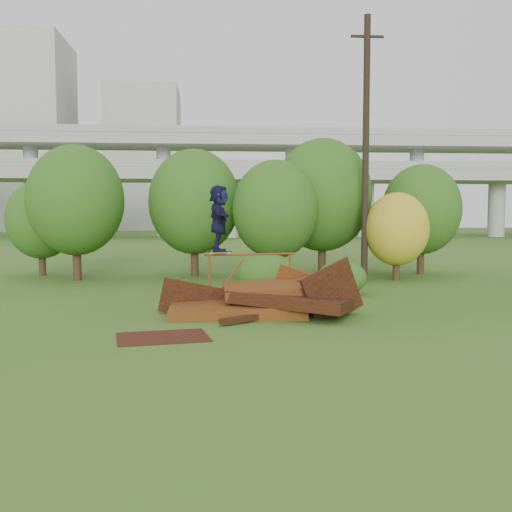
{
  "coord_description": "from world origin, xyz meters",
  "views": [
    {
      "loc": [
        -2.01,
        -14.52,
        2.76
      ],
      "look_at": [
        -0.8,
        2.0,
        1.6
      ],
      "focal_mm": 40.0,
      "sensor_mm": 36.0,
      "label": 1
    }
  ],
  "objects": [
    {
      "name": "ground",
      "position": [
        0.0,
        0.0,
        0.0
      ],
      "size": [
        240.0,
        240.0,
        0.0
      ],
      "primitive_type": "plane",
      "color": "#2D5116",
      "rests_on": "ground"
    },
    {
      "name": "tree_6",
      "position": [
        -10.03,
        12.62,
        2.6
      ],
      "size": [
        3.17,
        3.17,
        4.43
      ],
      "color": "black",
      "rests_on": "ground"
    },
    {
      "name": "building_right",
      "position": [
        -16.0,
        102.0,
        14.0
      ],
      "size": [
        14.0,
        14.0,
        28.0
      ],
      "primitive_type": "cube",
      "color": "#9E9E99",
      "rests_on": "ground"
    },
    {
      "name": "tree_4",
      "position": [
        5.82,
        9.47,
        2.2
      ],
      "size": [
        2.74,
        2.74,
        3.79
      ],
      "color": "black",
      "rests_on": "ground"
    },
    {
      "name": "tree_3",
      "position": [
        3.08,
        12.14,
        3.74
      ],
      "size": [
        4.62,
        4.62,
        6.41
      ],
      "color": "black",
      "rests_on": "ground"
    },
    {
      "name": "utility_pole",
      "position": [
        4.43,
        9.52,
        5.66
      ],
      "size": [
        1.4,
        0.28,
        11.17
      ],
      "color": "black",
      "rests_on": "ground"
    },
    {
      "name": "shrub_right",
      "position": [
        2.44,
        5.04,
        0.61
      ],
      "size": [
        1.72,
        1.58,
        1.22
      ],
      "primitive_type": "ellipsoid",
      "color": "#265015",
      "rests_on": "ground"
    },
    {
      "name": "skater",
      "position": [
        -1.87,
        2.19,
        2.7
      ],
      "size": [
        0.63,
        1.81,
        1.93
      ],
      "primitive_type": "imported",
      "rotation": [
        0.0,
        0.0,
        1.54
      ],
      "color": "#131334",
      "rests_on": "skateboard"
    },
    {
      "name": "tree_1",
      "position": [
        -2.92,
        11.8,
        3.41
      ],
      "size": [
        4.19,
        4.19,
        5.82
      ],
      "color": "black",
      "rests_on": "ground"
    },
    {
      "name": "building_left",
      "position": [
        -38.0,
        95.0,
        17.5
      ],
      "size": [
        18.0,
        16.0,
        35.0
      ],
      "primitive_type": "cube",
      "color": "#9E9E99",
      "rests_on": "ground"
    },
    {
      "name": "skateboard",
      "position": [
        -1.87,
        2.19,
        1.72
      ],
      "size": [
        0.76,
        0.33,
        0.08
      ],
      "rotation": [
        0.0,
        0.0,
        0.19
      ],
      "color": "black",
      "rests_on": "grind_rail"
    },
    {
      "name": "grind_rail",
      "position": [
        -0.95,
        2.36,
        1.21
      ],
      "size": [
        2.73,
        0.58,
        1.66
      ],
      "color": "brown",
      "rests_on": "ground"
    },
    {
      "name": "flat_plate",
      "position": [
        -3.19,
        -1.62,
        0.01
      ],
      "size": [
        2.27,
        1.81,
        0.03
      ],
      "primitive_type": "cube",
      "rotation": [
        0.0,
        0.0,
        0.19
      ],
      "color": "#38170C",
      "rests_on": "ground"
    },
    {
      "name": "shrub_left",
      "position": [
        -0.2,
        4.92,
        0.74
      ],
      "size": [
        2.13,
        1.96,
        1.47
      ],
      "primitive_type": "ellipsoid",
      "color": "#265015",
      "rests_on": "ground"
    },
    {
      "name": "freeway_overpass",
      "position": [
        0.0,
        62.92,
        10.32
      ],
      "size": [
        160.0,
        15.0,
        13.7
      ],
      "color": "gray",
      "rests_on": "ground"
    },
    {
      "name": "tree_5",
      "position": [
        7.83,
        12.0,
        3.08
      ],
      "size": [
        3.72,
        3.72,
        5.22
      ],
      "color": "black",
      "rests_on": "ground"
    },
    {
      "name": "scrap_pile",
      "position": [
        -0.71,
        1.28,
        0.35
      ],
      "size": [
        5.82,
        3.24,
        1.95
      ],
      "color": "#43200B",
      "rests_on": "ground"
    },
    {
      "name": "tree_2",
      "position": [
        0.59,
        9.68,
        3.04
      ],
      "size": [
        3.66,
        3.66,
        5.16
      ],
      "color": "black",
      "rests_on": "ground"
    },
    {
      "name": "tree_0",
      "position": [
        -7.93,
        10.46,
        3.44
      ],
      "size": [
        4.12,
        4.12,
        5.81
      ],
      "color": "black",
      "rests_on": "ground"
    }
  ]
}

